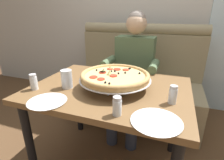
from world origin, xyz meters
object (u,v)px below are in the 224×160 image
at_px(booth_bench, 135,85).
at_px(plate_near_left, 47,100).
at_px(plate_near_right, 156,120).
at_px(drinking_glass, 67,80).
at_px(dining_table, 110,99).
at_px(diner_main, 133,68).
at_px(shaker_oregano, 173,96).
at_px(shaker_pepper_flakes, 34,83).
at_px(shaker_parmesan, 117,107).
at_px(pizza, 115,76).

bearing_deg(booth_bench, plate_near_left, -102.66).
xyz_separation_m(plate_near_right, drinking_glass, (-0.66, 0.22, 0.05)).
bearing_deg(dining_table, diner_main, 88.09).
bearing_deg(shaker_oregano, drinking_glass, -178.78).
bearing_deg(plate_near_left, shaker_pepper_flakes, 149.57).
xyz_separation_m(booth_bench, plate_near_right, (0.37, -1.22, 0.35)).
relative_size(shaker_parmesan, plate_near_right, 0.41).
bearing_deg(shaker_oregano, pizza, 165.59).
relative_size(booth_bench, drinking_glass, 11.53).
relative_size(dining_table, shaker_oregano, 9.95).
bearing_deg(dining_table, shaker_parmesan, -63.47).
relative_size(shaker_pepper_flakes, plate_near_right, 0.44).
distance_m(booth_bench, drinking_glass, 1.12).
height_order(diner_main, shaker_parmesan, diner_main).
height_order(shaker_parmesan, plate_near_left, shaker_parmesan).
relative_size(booth_bench, shaker_oregano, 13.52).
bearing_deg(plate_near_right, shaker_oregano, 74.22).
xyz_separation_m(shaker_pepper_flakes, drinking_glass, (0.20, 0.11, 0.01)).
bearing_deg(shaker_parmesan, pizza, 111.06).
relative_size(pizza, drinking_glass, 3.84).
relative_size(dining_table, diner_main, 0.89).
xyz_separation_m(diner_main, pizza, (0.02, -0.62, 0.12)).
xyz_separation_m(diner_main, shaker_pepper_flakes, (-0.51, -0.85, 0.08)).
distance_m(shaker_pepper_flakes, plate_near_right, 0.87).
xyz_separation_m(shaker_pepper_flakes, shaker_parmesan, (0.66, -0.11, -0.00)).
xyz_separation_m(diner_main, drinking_glass, (-0.30, -0.74, 0.09)).
height_order(dining_table, diner_main, diner_main).
bearing_deg(plate_near_right, shaker_parmesan, -178.61).
bearing_deg(pizza, plate_near_left, -132.51).
relative_size(plate_near_left, plate_near_right, 0.92).
bearing_deg(pizza, booth_bench, 92.52).
relative_size(booth_bench, shaker_pepper_flakes, 13.56).
distance_m(booth_bench, shaker_oregano, 1.15).
height_order(shaker_oregano, plate_near_left, shaker_oregano).
xyz_separation_m(pizza, shaker_pepper_flakes, (-0.52, -0.22, -0.04)).
relative_size(pizza, plate_near_left, 2.15).
bearing_deg(plate_near_left, pizza, 47.49).
height_order(dining_table, shaker_parmesan, shaker_parmesan).
height_order(pizza, drinking_glass, drinking_glass).
xyz_separation_m(shaker_oregano, plate_near_right, (-0.07, -0.23, -0.04)).
distance_m(diner_main, drinking_glass, 0.81).
height_order(shaker_pepper_flakes, plate_near_left, shaker_pepper_flakes).
bearing_deg(shaker_parmesan, plate_near_left, -179.02).
bearing_deg(dining_table, pizza, -1.55).
bearing_deg(booth_bench, plate_near_right, -73.02).
distance_m(plate_near_left, plate_near_right, 0.65).
bearing_deg(diner_main, shaker_parmesan, -81.22).
xyz_separation_m(dining_table, shaker_oregano, (0.44, -0.10, 0.15)).
relative_size(plate_near_left, drinking_glass, 1.79).
distance_m(dining_table, drinking_glass, 0.34).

